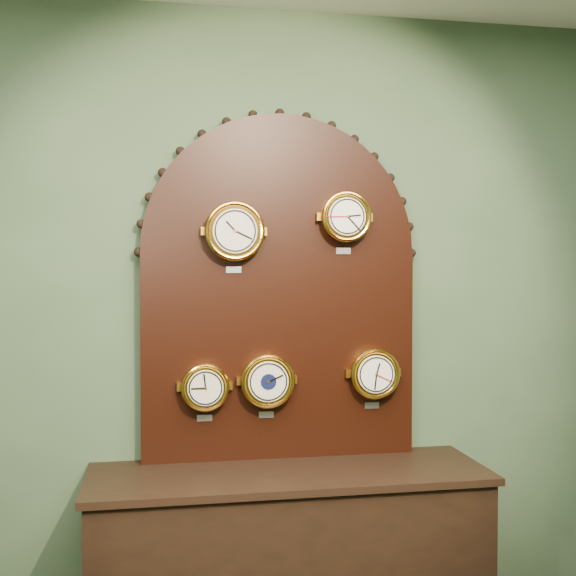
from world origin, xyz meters
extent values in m
plane|color=#3F573C|center=(0.00, 2.50, 1.40)|extent=(4.00, 0.00, 4.00)
cube|color=black|center=(0.00, 2.23, 0.40)|extent=(1.60, 0.50, 0.80)
cube|color=black|center=(0.00, 2.45, 1.28)|extent=(1.20, 0.06, 0.90)
cylinder|color=black|center=(0.00, 2.45, 1.73)|extent=(1.20, 0.06, 1.20)
cylinder|color=gold|center=(-0.21, 2.39, 1.82)|extent=(0.23, 0.08, 0.23)
torus|color=gold|center=(-0.21, 2.36, 1.82)|extent=(0.25, 0.02, 0.25)
cylinder|color=beige|center=(-0.21, 2.35, 1.82)|extent=(0.19, 0.01, 0.19)
cube|color=#B8B8BF|center=(-0.21, 2.42, 1.66)|extent=(0.07, 0.01, 0.03)
cylinder|color=gold|center=(0.28, 2.39, 1.88)|extent=(0.20, 0.08, 0.20)
torus|color=gold|center=(0.28, 2.36, 1.88)|extent=(0.22, 0.02, 0.22)
cylinder|color=white|center=(0.28, 2.35, 1.88)|extent=(0.16, 0.01, 0.16)
cube|color=#B8B8BF|center=(0.28, 2.42, 1.74)|extent=(0.07, 0.01, 0.03)
cylinder|color=gold|center=(-0.33, 2.39, 1.16)|extent=(0.19, 0.08, 0.19)
torus|color=gold|center=(-0.33, 2.36, 1.16)|extent=(0.20, 0.02, 0.20)
cylinder|color=beige|center=(-0.33, 2.35, 1.16)|extent=(0.15, 0.01, 0.15)
cube|color=#B8B8BF|center=(-0.33, 2.42, 1.02)|extent=(0.07, 0.01, 0.03)
cylinder|color=gold|center=(-0.07, 2.39, 1.18)|extent=(0.22, 0.08, 0.22)
torus|color=gold|center=(-0.07, 2.36, 1.18)|extent=(0.23, 0.02, 0.23)
cylinder|color=beige|center=(-0.07, 2.35, 1.18)|extent=(0.17, 0.01, 0.17)
cube|color=#B8B8BF|center=(-0.07, 2.42, 1.03)|extent=(0.07, 0.01, 0.03)
cylinder|color=#0B1234|center=(-0.07, 2.35, 1.18)|extent=(0.07, 0.00, 0.07)
cylinder|color=gold|center=(0.41, 2.39, 1.20)|extent=(0.21, 0.08, 0.21)
torus|color=gold|center=(0.41, 2.36, 1.20)|extent=(0.22, 0.02, 0.22)
cylinder|color=white|center=(0.41, 2.35, 1.20)|extent=(0.16, 0.01, 0.16)
cube|color=#B8B8BF|center=(0.41, 2.42, 1.05)|extent=(0.06, 0.01, 0.03)
camera|label=1|loc=(-0.53, -0.66, 1.67)|focal=45.00mm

